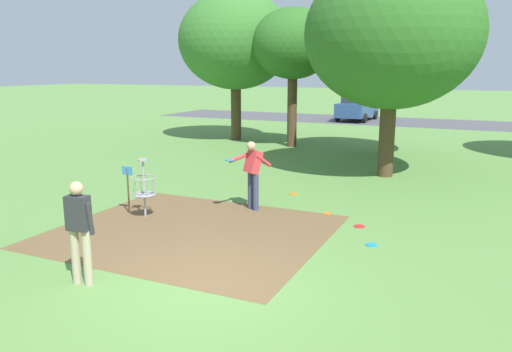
{
  "coord_description": "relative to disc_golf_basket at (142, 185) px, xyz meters",
  "views": [
    {
      "loc": [
        3.88,
        -6.39,
        3.45
      ],
      "look_at": [
        -0.84,
        3.89,
        1.0
      ],
      "focal_mm": 35.21,
      "sensor_mm": 36.0,
      "label": 1
    }
  ],
  "objects": [
    {
      "name": "dirt_tee_pad",
      "position": [
        1.62,
        -0.47,
        -0.75
      ],
      "size": [
        5.66,
        4.97,
        0.01
      ],
      "primitive_type": "cube",
      "color": "brown",
      "rests_on": "ground"
    },
    {
      "name": "frisbee_mid_grass",
      "position": [
        2.48,
        3.47,
        -0.74
      ],
      "size": [
        0.24,
        0.24,
        0.02
      ],
      "primitive_type": "cylinder",
      "color": "orange",
      "rests_on": "ground"
    },
    {
      "name": "frisbee_scattered_a",
      "position": [
        3.88,
        2.02,
        -0.74
      ],
      "size": [
        0.2,
        0.2,
        0.02
      ],
      "primitive_type": "cylinder",
      "color": "orange",
      "rests_on": "ground"
    },
    {
      "name": "frisbee_near_basket",
      "position": [
        4.83,
        1.36,
        -0.74
      ],
      "size": [
        0.24,
        0.24,
        0.02
      ],
      "primitive_type": "cylinder",
      "color": "red",
      "rests_on": "ground"
    },
    {
      "name": "disc_golf_basket",
      "position": [
        0.0,
        0.0,
        0.0
      ],
      "size": [
        0.98,
        0.58,
        1.39
      ],
      "color": "#9E9EA3",
      "rests_on": "ground"
    },
    {
      "name": "tree_mid_center",
      "position": [
        -3.89,
        12.54,
        3.93
      ],
      "size": [
        5.36,
        5.36,
        6.98
      ],
      "color": "#4C3823",
      "rests_on": "ground"
    },
    {
      "name": "tree_near_right",
      "position": [
        3.58,
        11.03,
        3.4
      ],
      "size": [
        4.7,
        4.7,
        6.17
      ],
      "color": "#4C3823",
      "rests_on": "ground"
    },
    {
      "name": "parked_car_leftmost",
      "position": [
        -0.69,
        24.08,
        0.17
      ],
      "size": [
        2.16,
        4.29,
        1.84
      ],
      "color": "#2D4784",
      "rests_on": "ground"
    },
    {
      "name": "tree_mid_left",
      "position": [
        4.33,
        7.0,
        3.69
      ],
      "size": [
        5.42,
        5.42,
        6.77
      ],
      "color": "#4C3823",
      "rests_on": "ground"
    },
    {
      "name": "tree_near_left",
      "position": [
        -0.65,
        11.64,
        3.67
      ],
      "size": [
        3.56,
        3.56,
        5.99
      ],
      "color": "#4C3823",
      "rests_on": "ground"
    },
    {
      "name": "parking_lot_strip",
      "position": [
        3.3,
        24.4,
        -0.75
      ],
      "size": [
        36.0,
        6.0,
        0.01
      ],
      "primitive_type": "cube",
      "color": "#4C4C51",
      "rests_on": "ground"
    },
    {
      "name": "player_waiting_left",
      "position": [
        1.43,
        -3.5,
        0.21
      ],
      "size": [
        0.49,
        0.42,
        1.71
      ],
      "color": "tan",
      "rests_on": "ground"
    },
    {
      "name": "frisbee_far_left",
      "position": [
        5.33,
        0.27,
        -0.74
      ],
      "size": [
        0.23,
        0.23,
        0.02
      ],
      "primitive_type": "cylinder",
      "color": "#1E93DB",
      "rests_on": "ground"
    },
    {
      "name": "player_throwing",
      "position": [
        2.09,
        1.62,
        0.23
      ],
      "size": [
        0.92,
        0.85,
        1.71
      ],
      "color": "#384260",
      "rests_on": "ground"
    },
    {
      "name": "ground_plane",
      "position": [
        3.3,
        -2.86,
        -0.75
      ],
      "size": [
        160.0,
        160.0,
        0.0
      ],
      "primitive_type": "plane",
      "color": "#5B8942"
    }
  ]
}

